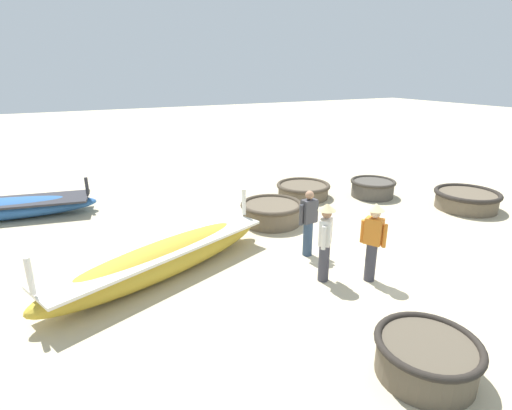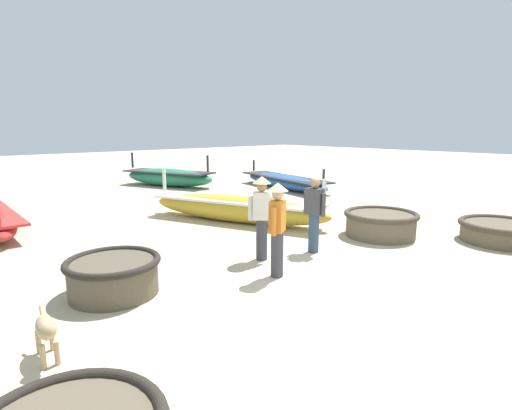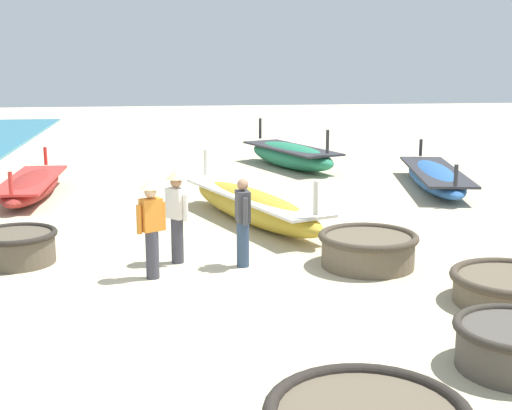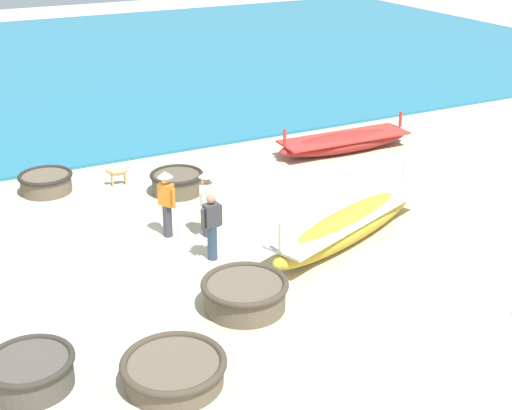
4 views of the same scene
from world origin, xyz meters
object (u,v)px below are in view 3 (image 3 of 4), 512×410
object	(u,v)px
long_boat_blue_hull	(253,206)
fisherman_standing_right	(243,220)
coracle_front_left	(16,246)
long_boat_green_hull	(31,186)
long_boat_white_hull	(291,155)
coracle_nearest	(511,287)
long_boat_ochre_hull	(435,177)
fisherman_hauling	(151,223)
fisherman_by_coracle	(177,211)
coracle_far_right	(368,248)

from	to	relation	value
long_boat_blue_hull	fisherman_standing_right	distance (m)	3.33
coracle_front_left	long_boat_green_hull	xyz separation A→B (m)	(-0.80, 6.02, -0.02)
long_boat_white_hull	fisherman_standing_right	distance (m)	11.00
coracle_nearest	long_boat_blue_hull	xyz separation A→B (m)	(-3.21, 5.64, 0.12)
long_boat_ochre_hull	fisherman_hauling	xyz separation A→B (m)	(-7.65, -7.18, 0.65)
long_boat_ochre_hull	fisherman_standing_right	bearing A→B (deg)	-132.22
long_boat_ochre_hull	fisherman_hauling	distance (m)	10.52
long_boat_white_hull	coracle_front_left	bearing A→B (deg)	-124.03
fisherman_standing_right	long_boat_blue_hull	bearing A→B (deg)	79.96
coracle_front_left	long_boat_white_hull	bearing A→B (deg)	55.97
long_boat_ochre_hull	fisherman_by_coracle	xyz separation A→B (m)	(-7.22, -6.33, 0.65)
coracle_nearest	fisherman_hauling	size ratio (longest dim) A/B	1.08
coracle_far_right	long_boat_ochre_hull	bearing A→B (deg)	60.76
long_boat_blue_hull	fisherman_hauling	xyz separation A→B (m)	(-2.14, -3.73, 0.57)
coracle_front_left	long_boat_green_hull	world-z (taller)	long_boat_green_hull
coracle_far_right	coracle_front_left	bearing A→B (deg)	171.04
fisherman_standing_right	fisherman_by_coracle	bearing A→B (deg)	161.66
fisherman_hauling	fisherman_standing_right	bearing A→B (deg)	16.97
long_boat_green_hull	fisherman_by_coracle	world-z (taller)	fisherman_by_coracle
fisherman_by_coracle	long_boat_green_hull	bearing A→B (deg)	120.00
long_boat_ochre_hull	fisherman_by_coracle	world-z (taller)	fisherman_by_coracle
fisherman_by_coracle	fisherman_hauling	bearing A→B (deg)	-116.57
coracle_far_right	long_boat_ochre_hull	size ratio (longest dim) A/B	0.31
coracle_far_right	fisherman_standing_right	bearing A→B (deg)	173.02
coracle_front_left	fisherman_by_coracle	distance (m)	2.95
long_boat_green_hull	fisherman_standing_right	world-z (taller)	fisherman_standing_right
long_boat_white_hull	fisherman_hauling	size ratio (longest dim) A/B	2.85
coracle_nearest	long_boat_ochre_hull	xyz separation A→B (m)	(2.31, 9.09, 0.05)
long_boat_blue_hull	coracle_nearest	bearing A→B (deg)	-60.37
long_boat_ochre_hull	long_boat_white_hull	bearing A→B (deg)	130.58
coracle_front_left	long_boat_white_hull	world-z (taller)	long_boat_white_hull
coracle_front_left	long_boat_white_hull	distance (m)	12.00
coracle_far_right	long_boat_white_hull	world-z (taller)	long_boat_white_hull
long_boat_white_hull	fisherman_hauling	bearing A→B (deg)	-111.02
coracle_nearest	fisherman_hauling	bearing A→B (deg)	160.35
coracle_nearest	long_boat_ochre_hull	size ratio (longest dim) A/B	0.32
coracle_nearest	coracle_front_left	xyz separation A→B (m)	(-7.78, 3.09, 0.06)
coracle_nearest	long_boat_white_hull	distance (m)	13.08
coracle_front_left	fisherman_by_coracle	world-z (taller)	fisherman_by_coracle
coracle_far_right	long_boat_green_hull	bearing A→B (deg)	134.97
fisherman_hauling	fisherman_standing_right	distance (m)	1.64
coracle_far_right	long_boat_green_hull	distance (m)	9.88
long_boat_ochre_hull	long_boat_blue_hull	size ratio (longest dim) A/B	1.04
coracle_far_right	fisherman_hauling	xyz separation A→B (m)	(-3.75, -0.21, 0.63)
long_boat_blue_hull	fisherman_hauling	size ratio (longest dim) A/B	3.24
coracle_nearest	fisherman_standing_right	xyz separation A→B (m)	(-3.78, 2.39, 0.57)
long_boat_ochre_hull	long_boat_white_hull	world-z (taller)	long_boat_white_hull
fisherman_by_coracle	coracle_far_right	bearing A→B (deg)	-10.98
long_boat_green_hull	fisherman_by_coracle	bearing A→B (deg)	-60.00
long_boat_ochre_hull	long_boat_white_hull	xyz separation A→B (m)	(-3.38, 3.94, 0.10)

